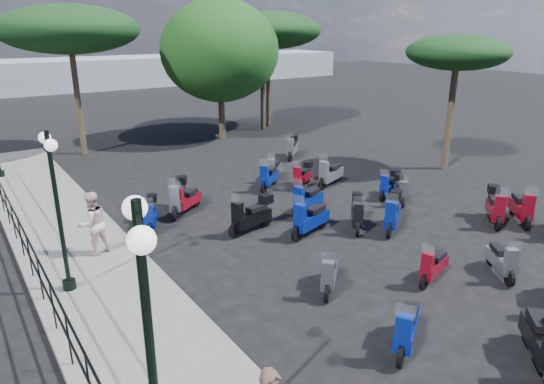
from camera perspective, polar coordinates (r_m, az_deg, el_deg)
ground at (r=14.01m, az=9.86°, el=-7.19°), size 120.00×120.00×0.00m
sidewalk at (r=13.54m, az=-20.46°, el=-8.79°), size 3.00×30.00×0.15m
railing at (r=12.83m, az=-26.27°, el=-7.08°), size 0.04×26.04×1.10m
lamp_post_0 at (r=6.11m, az=-14.19°, el=-17.08°), size 0.55×1.21×4.22m
lamp_post_1 at (r=11.91m, az=-23.97°, el=-1.16°), size 0.31×1.13×3.84m
pedestrian_far at (r=14.02m, az=-20.38°, el=-3.48°), size 1.00×0.86×1.78m
scooter_2 at (r=10.22m, az=15.52°, el=-15.24°), size 1.49×1.02×1.35m
scooter_3 at (r=15.04m, az=-2.43°, el=-2.82°), size 1.77×0.66×1.42m
scooter_4 at (r=15.74m, az=-14.04°, el=-2.62°), size 0.90×1.47×1.27m
scooter_5 at (r=16.88m, az=-9.99°, el=-0.96°), size 1.40×1.00×1.29m
scooter_6 at (r=10.73m, az=29.21°, el=-15.12°), size 1.42×1.38×1.48m
scooter_8 at (r=11.92m, az=6.72°, el=-9.55°), size 1.20×1.18×1.27m
scooter_9 at (r=14.86m, az=4.48°, el=-3.24°), size 1.81×0.79×1.47m
scooter_10 at (r=16.49m, az=4.13°, el=-1.01°), size 1.74×0.83×1.43m
scooter_11 at (r=16.85m, az=-10.96°, el=-0.67°), size 1.21×1.61×1.47m
scooter_13 at (r=13.80m, az=25.40°, el=-7.32°), size 0.98×1.31×1.23m
scooter_14 at (r=12.88m, az=18.44°, el=-8.31°), size 1.47×0.64×1.20m
scooter_15 at (r=15.53m, az=10.00°, el=-2.55°), size 1.22×1.33×1.31m
scooter_16 at (r=19.08m, az=-0.39°, el=1.74°), size 1.45×1.10×1.36m
scooter_17 at (r=19.34m, az=3.59°, el=1.89°), size 1.39×0.88×1.21m
scooter_20 at (r=15.63m, az=14.02°, el=-2.49°), size 1.57×1.21×1.45m
scooter_21 at (r=18.18m, az=14.86°, el=0.17°), size 1.11×1.26×1.22m
scooter_22 at (r=19.52m, az=6.86°, el=2.09°), size 1.75×0.87×1.45m
scooter_23 at (r=20.21m, az=0.24°, el=2.65°), size 1.29×1.12×1.29m
scooter_26 at (r=17.70m, az=27.27°, el=-1.70°), size 1.34×1.40×1.46m
scooter_27 at (r=17.30m, az=24.79°, el=-1.64°), size 1.48×1.33×1.44m
scooter_28 at (r=18.66m, az=13.62°, el=0.77°), size 1.48×0.77×1.23m
scooter_29 at (r=23.69m, az=2.38°, el=5.21°), size 1.34×1.29×1.35m
broadleaf_tree at (r=27.51m, az=-6.17°, el=16.17°), size 6.44×6.44×7.60m
pine_0 at (r=31.17m, az=-0.46°, el=18.48°), size 6.51×6.51×7.05m
pine_1 at (r=29.96m, az=-1.15°, el=18.53°), size 5.69×5.69×6.94m
pine_2 at (r=25.68m, az=-22.79°, el=17.22°), size 6.52×6.52×7.13m
pine_3 at (r=22.57m, az=20.98°, el=15.00°), size 4.28×4.28×5.83m
distant_hills at (r=54.82m, az=-25.48°, el=12.27°), size 70.00×8.00×3.00m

